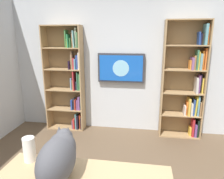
% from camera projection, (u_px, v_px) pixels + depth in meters
% --- Properties ---
extents(wall_back, '(4.52, 0.06, 2.70)m').
position_uv_depth(wall_back, '(122.00, 64.00, 4.07)').
color(wall_back, silver).
rests_on(wall_back, ground).
extents(bookshelf_left, '(0.76, 0.28, 2.16)m').
position_uv_depth(bookshelf_left, '(188.00, 83.00, 3.80)').
color(bookshelf_left, tan).
rests_on(bookshelf_left, ground).
extents(bookshelf_right, '(0.76, 0.28, 2.09)m').
position_uv_depth(bookshelf_right, '(69.00, 79.00, 4.14)').
color(bookshelf_right, tan).
rests_on(bookshelf_right, ground).
extents(wall_mounted_tv, '(0.91, 0.07, 0.56)m').
position_uv_depth(wall_mounted_tv, '(121.00, 68.00, 4.01)').
color(wall_mounted_tv, '#333338').
extents(cat, '(0.28, 0.62, 0.40)m').
position_uv_depth(cat, '(58.00, 156.00, 1.67)').
color(cat, '#4C4C51').
rests_on(cat, desk).
extents(paper_towel_roll, '(0.11, 0.11, 0.24)m').
position_uv_depth(paper_towel_roll, '(29.00, 149.00, 1.93)').
color(paper_towel_roll, white).
rests_on(paper_towel_roll, desk).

